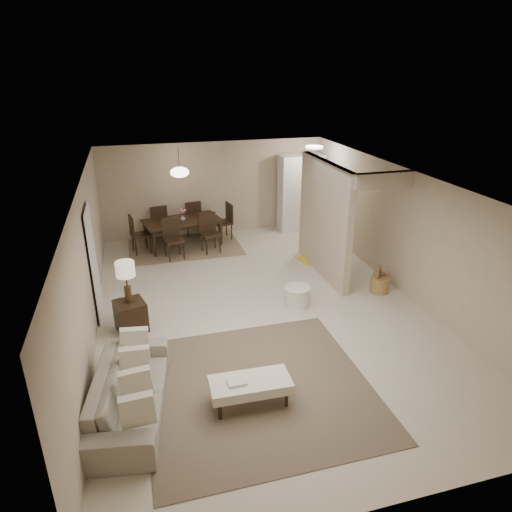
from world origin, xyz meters
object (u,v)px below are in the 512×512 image
object	(u,v)px
side_table	(131,316)
wicker_basket	(379,284)
sofa	(130,391)
pantry_cabinet	(300,193)
round_pouf	(297,297)
dining_table	(184,233)
ottoman_bench	(250,385)

from	to	relation	value
side_table	wicker_basket	xyz separation A→B (m)	(4.96, 0.14, -0.11)
sofa	side_table	distance (m)	2.13
side_table	pantry_cabinet	bearing A→B (deg)	42.11
round_pouf	wicker_basket	size ratio (longest dim) A/B	1.27
wicker_basket	dining_table	xyz separation A→B (m)	(-3.55, 3.70, 0.17)
side_table	dining_table	size ratio (longest dim) A/B	0.28
sofa	ottoman_bench	size ratio (longest dim) A/B	1.96
pantry_cabinet	ottoman_bench	xyz separation A→B (m)	(-3.22, -6.72, -0.73)
sofa	round_pouf	bearing A→B (deg)	-46.31
wicker_basket	side_table	bearing A→B (deg)	-178.34
pantry_cabinet	sofa	bearing A→B (deg)	-126.78
round_pouf	dining_table	world-z (taller)	dining_table
round_pouf	pantry_cabinet	bearing A→B (deg)	69.03
sofa	wicker_basket	world-z (taller)	sofa
sofa	wicker_basket	bearing A→B (deg)	-56.33
wicker_basket	ottoman_bench	bearing A→B (deg)	-143.17
sofa	dining_table	bearing A→B (deg)	-4.42
sofa	dining_table	distance (m)	6.15
sofa	dining_table	world-z (taller)	dining_table
pantry_cabinet	wicker_basket	bearing A→B (deg)	-87.10
ottoman_bench	wicker_basket	size ratio (longest dim) A/B	2.87
pantry_cabinet	round_pouf	distance (m)	4.63
pantry_cabinet	sofa	xyz separation A→B (m)	(-4.80, -6.42, -0.73)
sofa	pantry_cabinet	bearing A→B (deg)	-27.49
pantry_cabinet	side_table	world-z (taller)	pantry_cabinet
side_table	round_pouf	size ratio (longest dim) A/B	1.09
side_table	ottoman_bench	bearing A→B (deg)	-57.81
pantry_cabinet	wicker_basket	distance (m)	4.25
sofa	round_pouf	xyz separation A→B (m)	(3.17, 2.17, -0.13)
round_pouf	ottoman_bench	bearing A→B (deg)	-122.81
ottoman_bench	wicker_basket	xyz separation A→B (m)	(3.43, 2.57, -0.15)
pantry_cabinet	dining_table	world-z (taller)	pantry_cabinet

